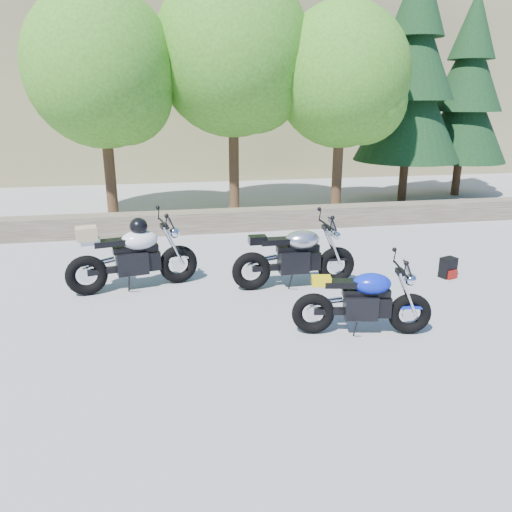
# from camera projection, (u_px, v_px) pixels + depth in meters

# --- Properties ---
(ground) EXTENTS (90.00, 90.00, 0.00)m
(ground) POSITION_uv_depth(u_px,v_px,m) (255.00, 329.00, 6.96)
(ground) COLOR #949499
(ground) RESTS_ON ground
(stone_wall) EXTENTS (22.00, 0.55, 0.50)m
(stone_wall) POSITION_uv_depth(u_px,v_px,m) (214.00, 221.00, 12.04)
(stone_wall) COLOR #4D4433
(stone_wall) RESTS_ON ground
(hillside) EXTENTS (80.00, 30.00, 15.00)m
(hillside) POSITION_uv_depth(u_px,v_px,m) (222.00, 25.00, 31.47)
(hillside) COLOR #746848
(hillside) RESTS_ON ground
(tree_decid_left) EXTENTS (3.67, 3.67, 5.62)m
(tree_decid_left) POSITION_uv_depth(u_px,v_px,m) (106.00, 74.00, 12.14)
(tree_decid_left) COLOR #382314
(tree_decid_left) RESTS_ON ground
(tree_decid_mid) EXTENTS (4.08, 4.08, 6.24)m
(tree_decid_mid) POSITION_uv_depth(u_px,v_px,m) (237.00, 60.00, 12.96)
(tree_decid_mid) COLOR #382314
(tree_decid_mid) RESTS_ON ground
(tree_decid_right) EXTENTS (3.54, 3.54, 5.41)m
(tree_decid_right) POSITION_uv_depth(u_px,v_px,m) (346.00, 81.00, 13.05)
(tree_decid_right) COLOR #382314
(tree_decid_right) RESTS_ON ground
(conifer_near) EXTENTS (3.17, 3.17, 7.06)m
(conifer_near) POSITION_uv_depth(u_px,v_px,m) (412.00, 77.00, 14.61)
(conifer_near) COLOR #382314
(conifer_near) RESTS_ON ground
(conifer_far) EXTENTS (2.82, 2.82, 6.27)m
(conifer_far) POSITION_uv_depth(u_px,v_px,m) (467.00, 92.00, 15.68)
(conifer_far) COLOR #382314
(conifer_far) RESTS_ON ground
(silver_bike) EXTENTS (2.15, 0.68, 1.08)m
(silver_bike) POSITION_uv_depth(u_px,v_px,m) (296.00, 257.00, 8.39)
(silver_bike) COLOR black
(silver_bike) RESTS_ON ground
(white_bike) EXTENTS (2.18, 0.76, 1.21)m
(white_bike) POSITION_uv_depth(u_px,v_px,m) (132.00, 255.00, 8.27)
(white_bike) COLOR black
(white_bike) RESTS_ON ground
(blue_bike) EXTENTS (1.89, 0.64, 0.95)m
(blue_bike) POSITION_uv_depth(u_px,v_px,m) (363.00, 302.00, 6.71)
(blue_bike) COLOR black
(blue_bike) RESTS_ON ground
(backpack) EXTENTS (0.32, 0.30, 0.37)m
(backpack) POSITION_uv_depth(u_px,v_px,m) (448.00, 268.00, 8.93)
(backpack) COLOR black
(backpack) RESTS_ON ground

